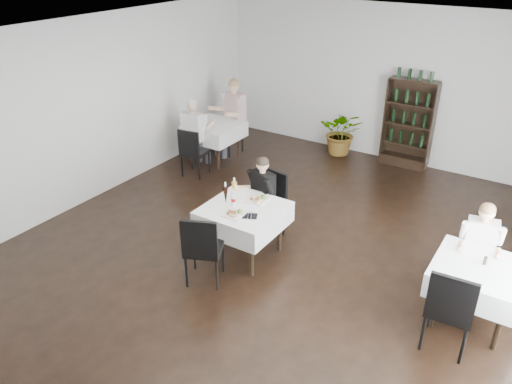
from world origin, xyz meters
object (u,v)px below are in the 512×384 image
diner_main (259,191)px  wine_shelf (408,125)px  main_table (244,217)px  potted_tree (342,132)px

diner_main → wine_shelf: bearing=75.0°
wine_shelf → main_table: wine_shelf is taller
diner_main → potted_tree: bearing=94.5°
diner_main → main_table: bearing=-79.4°
wine_shelf → potted_tree: size_ratio=1.84×
potted_tree → diner_main: size_ratio=0.74×
main_table → diner_main: (-0.10, 0.56, 0.12)m
wine_shelf → main_table: 4.41m
wine_shelf → potted_tree: bearing=-174.1°
main_table → diner_main: size_ratio=0.80×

